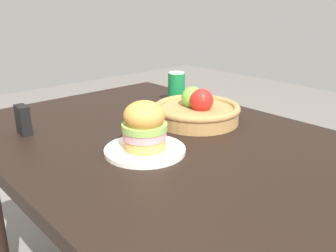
% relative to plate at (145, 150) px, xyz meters
% --- Properties ---
extents(dining_table, '(1.40, 0.90, 0.75)m').
position_rel_plate_xyz_m(dining_table, '(0.01, 0.11, -0.11)').
color(dining_table, black).
rests_on(dining_table, ground_plane).
extents(plate, '(0.22, 0.22, 0.01)m').
position_rel_plate_xyz_m(plate, '(0.00, 0.00, 0.00)').
color(plate, silver).
rests_on(plate, dining_table).
extents(sandwich, '(0.12, 0.12, 0.13)m').
position_rel_plate_xyz_m(sandwich, '(0.00, 0.00, 0.07)').
color(sandwich, tan).
rests_on(sandwich, plate).
extents(soda_can, '(0.07, 0.07, 0.13)m').
position_rel_plate_xyz_m(soda_can, '(-0.30, 0.39, 0.06)').
color(soda_can, '#147238').
rests_on(soda_can, dining_table).
extents(fruit_basket, '(0.29, 0.29, 0.12)m').
position_rel_plate_xyz_m(fruit_basket, '(-0.09, 0.29, 0.03)').
color(fruit_basket, '#9E7542').
rests_on(fruit_basket, dining_table).
extents(napkin_holder, '(0.06, 0.03, 0.09)m').
position_rel_plate_xyz_m(napkin_holder, '(-0.36, -0.19, 0.04)').
color(napkin_holder, black).
rests_on(napkin_holder, dining_table).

